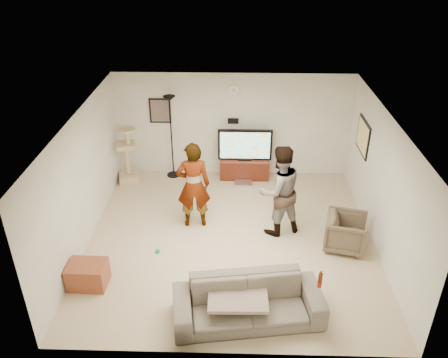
{
  "coord_description": "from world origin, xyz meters",
  "views": [
    {
      "loc": [
        0.07,
        -7.27,
        5.39
      ],
      "look_at": [
        -0.14,
        0.2,
        1.22
      ],
      "focal_mm": 36.73,
      "sensor_mm": 36.0,
      "label": 1
    }
  ],
  "objects_px": {
    "tv": "(245,145)",
    "sofa": "(248,302)",
    "person_left": "(193,185)",
    "person_right": "(279,191)",
    "floor_lamp": "(171,137)",
    "tv_stand": "(244,168)",
    "beer_bottle": "(320,280)",
    "armchair": "(346,232)",
    "side_table": "(88,275)",
    "cat_tree": "(127,155)"
  },
  "relations": [
    {
      "from": "tv_stand",
      "to": "side_table",
      "type": "relative_size",
      "value": 1.82
    },
    {
      "from": "tv",
      "to": "person_right",
      "type": "distance_m",
      "value": 2.3
    },
    {
      "from": "person_left",
      "to": "sofa",
      "type": "relative_size",
      "value": 0.8
    },
    {
      "from": "beer_bottle",
      "to": "armchair",
      "type": "relative_size",
      "value": 0.33
    },
    {
      "from": "floor_lamp",
      "to": "armchair",
      "type": "xyz_separation_m",
      "value": [
        3.6,
        -2.76,
        -0.67
      ]
    },
    {
      "from": "person_left",
      "to": "side_table",
      "type": "relative_size",
      "value": 2.85
    },
    {
      "from": "tv_stand",
      "to": "sofa",
      "type": "relative_size",
      "value": 0.51
    },
    {
      "from": "cat_tree",
      "to": "beer_bottle",
      "type": "bearing_deg",
      "value": -48.28
    },
    {
      "from": "tv_stand",
      "to": "person_right",
      "type": "xyz_separation_m",
      "value": [
        0.62,
        -2.22,
        0.69
      ]
    },
    {
      "from": "person_right",
      "to": "armchair",
      "type": "relative_size",
      "value": 2.48
    },
    {
      "from": "cat_tree",
      "to": "person_left",
      "type": "relative_size",
      "value": 0.77
    },
    {
      "from": "cat_tree",
      "to": "side_table",
      "type": "bearing_deg",
      "value": -89.05
    },
    {
      "from": "sofa",
      "to": "armchair",
      "type": "distance_m",
      "value": 2.63
    },
    {
      "from": "person_left",
      "to": "side_table",
      "type": "xyz_separation_m",
      "value": [
        -1.65,
        -1.85,
        -0.7
      ]
    },
    {
      "from": "cat_tree",
      "to": "person_right",
      "type": "bearing_deg",
      "value": -29.62
    },
    {
      "from": "person_left",
      "to": "armchair",
      "type": "distance_m",
      "value": 3.04
    },
    {
      "from": "floor_lamp",
      "to": "person_left",
      "type": "bearing_deg",
      "value": -71.49
    },
    {
      "from": "floor_lamp",
      "to": "beer_bottle",
      "type": "xyz_separation_m",
      "value": [
        2.79,
        -4.61,
        -0.22
      ]
    },
    {
      "from": "tv",
      "to": "floor_lamp",
      "type": "height_order",
      "value": "floor_lamp"
    },
    {
      "from": "cat_tree",
      "to": "armchair",
      "type": "bearing_deg",
      "value": -27.56
    },
    {
      "from": "person_right",
      "to": "armchair",
      "type": "bearing_deg",
      "value": 135.42
    },
    {
      "from": "tv",
      "to": "sofa",
      "type": "relative_size",
      "value": 0.56
    },
    {
      "from": "person_left",
      "to": "person_right",
      "type": "xyz_separation_m",
      "value": [
        1.66,
        -0.19,
        0.02
      ]
    },
    {
      "from": "beer_bottle",
      "to": "side_table",
      "type": "distance_m",
      "value": 3.85
    },
    {
      "from": "floor_lamp",
      "to": "person_right",
      "type": "height_order",
      "value": "floor_lamp"
    },
    {
      "from": "cat_tree",
      "to": "armchair",
      "type": "distance_m",
      "value": 5.22
    },
    {
      "from": "sofa",
      "to": "tv_stand",
      "type": "bearing_deg",
      "value": 81.74
    },
    {
      "from": "beer_bottle",
      "to": "sofa",
      "type": "bearing_deg",
      "value": 180.0
    },
    {
      "from": "tv",
      "to": "person_right",
      "type": "relative_size",
      "value": 0.68
    },
    {
      "from": "sofa",
      "to": "beer_bottle",
      "type": "xyz_separation_m",
      "value": [
        1.05,
        0.0,
        0.46
      ]
    },
    {
      "from": "cat_tree",
      "to": "side_table",
      "type": "distance_m",
      "value": 3.61
    },
    {
      "from": "tv_stand",
      "to": "beer_bottle",
      "type": "height_order",
      "value": "beer_bottle"
    },
    {
      "from": "tv_stand",
      "to": "sofa",
      "type": "distance_m",
      "value": 4.57
    },
    {
      "from": "floor_lamp",
      "to": "person_right",
      "type": "xyz_separation_m",
      "value": [
        2.35,
        -2.26,
        -0.08
      ]
    },
    {
      "from": "floor_lamp",
      "to": "cat_tree",
      "type": "height_order",
      "value": "floor_lamp"
    },
    {
      "from": "floor_lamp",
      "to": "side_table",
      "type": "height_order",
      "value": "floor_lamp"
    },
    {
      "from": "cat_tree",
      "to": "sofa",
      "type": "xyz_separation_m",
      "value": [
        2.75,
        -4.26,
        -0.37
      ]
    },
    {
      "from": "person_left",
      "to": "beer_bottle",
      "type": "distance_m",
      "value": 3.29
    },
    {
      "from": "floor_lamp",
      "to": "sofa",
      "type": "relative_size",
      "value": 0.88
    },
    {
      "from": "sofa",
      "to": "side_table",
      "type": "relative_size",
      "value": 3.57
    },
    {
      "from": "tv_stand",
      "to": "side_table",
      "type": "xyz_separation_m",
      "value": [
        -2.69,
        -3.88,
        -0.03
      ]
    },
    {
      "from": "person_right",
      "to": "sofa",
      "type": "relative_size",
      "value": 0.81
    },
    {
      "from": "cat_tree",
      "to": "armchair",
      "type": "relative_size",
      "value": 1.86
    },
    {
      "from": "tv",
      "to": "person_left",
      "type": "relative_size",
      "value": 0.7
    },
    {
      "from": "tv_stand",
      "to": "tv",
      "type": "height_order",
      "value": "tv"
    },
    {
      "from": "side_table",
      "to": "person_left",
      "type": "bearing_deg",
      "value": 48.32
    },
    {
      "from": "tv_stand",
      "to": "floor_lamp",
      "type": "bearing_deg",
      "value": 178.51
    },
    {
      "from": "sofa",
      "to": "armchair",
      "type": "bearing_deg",
      "value": 36.58
    },
    {
      "from": "person_left",
      "to": "beer_bottle",
      "type": "xyz_separation_m",
      "value": [
        2.09,
        -2.54,
        -0.12
      ]
    },
    {
      "from": "tv",
      "to": "tv_stand",
      "type": "bearing_deg",
      "value": 0.0
    }
  ]
}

